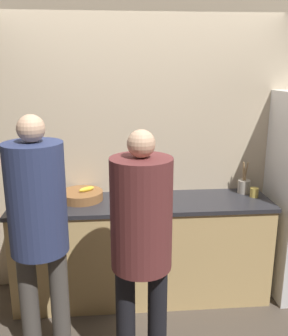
# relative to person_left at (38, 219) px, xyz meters

# --- Properties ---
(ground_plane) EXTENTS (14.00, 14.00, 0.00)m
(ground_plane) POSITION_rel_person_left_xyz_m (0.75, 0.37, -1.08)
(ground_plane) COLOR #4C4238
(wall_back) EXTENTS (5.20, 0.06, 2.60)m
(wall_back) POSITION_rel_person_left_xyz_m (0.75, 1.00, 0.22)
(wall_back) COLOR #C6B293
(wall_back) RESTS_ON ground_plane
(counter) EXTENTS (2.25, 0.61, 0.92)m
(counter) POSITION_rel_person_left_xyz_m (0.75, 0.71, -0.62)
(counter) COLOR tan
(counter) RESTS_ON ground_plane
(person_left) EXTENTS (0.39, 0.39, 1.77)m
(person_left) POSITION_rel_person_left_xyz_m (0.00, 0.00, 0.00)
(person_left) COLOR #4C4742
(person_left) RESTS_ON ground_plane
(person_center) EXTENTS (0.39, 0.39, 1.70)m
(person_center) POSITION_rel_person_left_xyz_m (0.67, -0.20, -0.04)
(person_center) COLOR black
(person_center) RESTS_ON ground_plane
(fruit_bowl) EXTENTS (0.37, 0.37, 0.12)m
(fruit_bowl) POSITION_rel_person_left_xyz_m (0.22, 0.78, -0.12)
(fruit_bowl) COLOR brown
(fruit_bowl) RESTS_ON counter
(utensil_crock) EXTENTS (0.11, 0.11, 0.29)m
(utensil_crock) POSITION_rel_person_left_xyz_m (1.70, 0.84, -0.09)
(utensil_crock) COLOR #ADA393
(utensil_crock) RESTS_ON counter
(bottle_dark) EXTENTS (0.06, 0.06, 0.22)m
(bottle_dark) POSITION_rel_person_left_xyz_m (0.76, 0.51, -0.07)
(bottle_dark) COLOR #333338
(bottle_dark) RESTS_ON counter
(bottle_red) EXTENTS (0.06, 0.06, 0.18)m
(bottle_red) POSITION_rel_person_left_xyz_m (0.76, 0.75, -0.09)
(bottle_red) COLOR red
(bottle_red) RESTS_ON counter
(cup_yellow) EXTENTS (0.07, 0.07, 0.08)m
(cup_yellow) POSITION_rel_person_left_xyz_m (1.76, 0.73, -0.12)
(cup_yellow) COLOR gold
(cup_yellow) RESTS_ON counter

